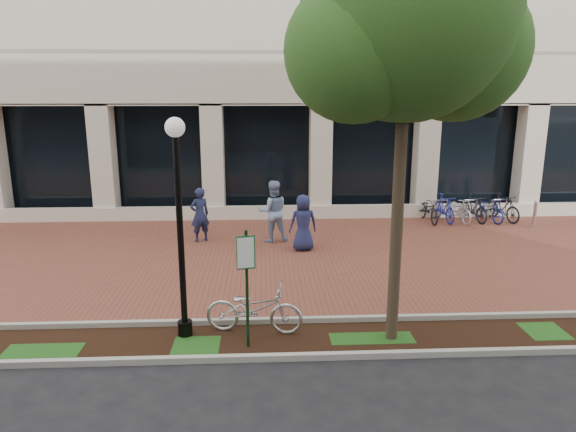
{
  "coord_description": "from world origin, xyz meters",
  "views": [
    {
      "loc": [
        -0.17,
        -14.2,
        4.58
      ],
      "look_at": [
        0.5,
        -0.8,
        1.37
      ],
      "focal_mm": 32.0,
      "sensor_mm": 36.0,
      "label": 1
    }
  ],
  "objects_px": {
    "locked_bicycle": "(254,309)",
    "pedestrian_left": "(200,215)",
    "bike_rack_cluster": "(465,209)",
    "pedestrian_mid": "(273,211)",
    "bollard": "(535,214)",
    "lamppost": "(180,217)",
    "pedestrian_right": "(303,223)",
    "parking_sign": "(247,274)",
    "street_tree": "(410,28)"
  },
  "relations": [
    {
      "from": "locked_bicycle",
      "to": "pedestrian_left",
      "type": "relative_size",
      "value": 1.11
    },
    {
      "from": "parking_sign",
      "to": "lamppost",
      "type": "distance_m",
      "value": 1.63
    },
    {
      "from": "lamppost",
      "to": "bike_rack_cluster",
      "type": "distance_m",
      "value": 12.64
    },
    {
      "from": "pedestrian_right",
      "to": "bike_rack_cluster",
      "type": "bearing_deg",
      "value": -160.75
    },
    {
      "from": "lamppost",
      "to": "pedestrian_mid",
      "type": "bearing_deg",
      "value": 74.06
    },
    {
      "from": "street_tree",
      "to": "bollard",
      "type": "bearing_deg",
      "value": 48.74
    },
    {
      "from": "pedestrian_left",
      "to": "parking_sign",
      "type": "bearing_deg",
      "value": 73.76
    },
    {
      "from": "locked_bicycle",
      "to": "bike_rack_cluster",
      "type": "height_order",
      "value": "bike_rack_cluster"
    },
    {
      "from": "pedestrian_right",
      "to": "bollard",
      "type": "xyz_separation_m",
      "value": [
        8.26,
        2.19,
        -0.34
      ]
    },
    {
      "from": "locked_bicycle",
      "to": "bike_rack_cluster",
      "type": "bearing_deg",
      "value": -31.67
    },
    {
      "from": "pedestrian_mid",
      "to": "bollard",
      "type": "height_order",
      "value": "pedestrian_mid"
    },
    {
      "from": "locked_bicycle",
      "to": "bike_rack_cluster",
      "type": "relative_size",
      "value": 0.53
    },
    {
      "from": "pedestrian_left",
      "to": "bollard",
      "type": "height_order",
      "value": "pedestrian_left"
    },
    {
      "from": "pedestrian_mid",
      "to": "bike_rack_cluster",
      "type": "distance_m",
      "value": 7.48
    },
    {
      "from": "street_tree",
      "to": "pedestrian_mid",
      "type": "xyz_separation_m",
      "value": [
        -2.19,
        6.73,
        -4.68
      ]
    },
    {
      "from": "locked_bicycle",
      "to": "pedestrian_mid",
      "type": "bearing_deg",
      "value": 5.13
    },
    {
      "from": "lamppost",
      "to": "pedestrian_mid",
      "type": "relative_size",
      "value": 2.14
    },
    {
      "from": "pedestrian_left",
      "to": "pedestrian_right",
      "type": "relative_size",
      "value": 1.02
    },
    {
      "from": "parking_sign",
      "to": "pedestrian_mid",
      "type": "distance_m",
      "value": 7.04
    },
    {
      "from": "street_tree",
      "to": "bike_rack_cluster",
      "type": "relative_size",
      "value": 2.14
    },
    {
      "from": "lamppost",
      "to": "locked_bicycle",
      "type": "xyz_separation_m",
      "value": [
        1.34,
        0.07,
        -1.86
      ]
    },
    {
      "from": "street_tree",
      "to": "pedestrian_left",
      "type": "xyz_separation_m",
      "value": [
        -4.49,
        6.85,
        -4.79
      ]
    },
    {
      "from": "lamppost",
      "to": "pedestrian_right",
      "type": "height_order",
      "value": "lamppost"
    },
    {
      "from": "pedestrian_right",
      "to": "bollard",
      "type": "height_order",
      "value": "pedestrian_right"
    },
    {
      "from": "parking_sign",
      "to": "bollard",
      "type": "distance_m",
      "value": 12.77
    },
    {
      "from": "parking_sign",
      "to": "street_tree",
      "type": "xyz_separation_m",
      "value": [
        2.8,
        0.26,
        4.21
      ]
    },
    {
      "from": "locked_bicycle",
      "to": "bike_rack_cluster",
      "type": "distance_m",
      "value": 11.53
    },
    {
      "from": "pedestrian_right",
      "to": "bollard",
      "type": "distance_m",
      "value": 8.55
    },
    {
      "from": "parking_sign",
      "to": "pedestrian_mid",
      "type": "xyz_separation_m",
      "value": [
        0.61,
        7.0,
        -0.47
      ]
    },
    {
      "from": "pedestrian_right",
      "to": "lamppost",
      "type": "bearing_deg",
      "value": 55.0
    },
    {
      "from": "bike_rack_cluster",
      "to": "parking_sign",
      "type": "bearing_deg",
      "value": -139.02
    },
    {
      "from": "locked_bicycle",
      "to": "pedestrian_mid",
      "type": "height_order",
      "value": "pedestrian_mid"
    },
    {
      "from": "pedestrian_mid",
      "to": "bollard",
      "type": "bearing_deg",
      "value": 179.92
    },
    {
      "from": "locked_bicycle",
      "to": "bollard",
      "type": "relative_size",
      "value": 1.92
    },
    {
      "from": "locked_bicycle",
      "to": "pedestrian_left",
      "type": "height_order",
      "value": "pedestrian_left"
    },
    {
      "from": "pedestrian_right",
      "to": "bike_rack_cluster",
      "type": "xyz_separation_m",
      "value": [
        6.23,
        3.27,
        -0.37
      ]
    },
    {
      "from": "street_tree",
      "to": "lamppost",
      "type": "bearing_deg",
      "value": 176.11
    },
    {
      "from": "lamppost",
      "to": "bike_rack_cluster",
      "type": "xyz_separation_m",
      "value": [
        8.95,
        8.73,
        -1.89
      ]
    },
    {
      "from": "lamppost",
      "to": "parking_sign",
      "type": "bearing_deg",
      "value": -23.55
    },
    {
      "from": "street_tree",
      "to": "bike_rack_cluster",
      "type": "bearing_deg",
      "value": 61.35
    },
    {
      "from": "bollard",
      "to": "pedestrian_mid",
      "type": "bearing_deg",
      "value": -172.58
    },
    {
      "from": "locked_bicycle",
      "to": "pedestrian_mid",
      "type": "relative_size",
      "value": 0.98
    },
    {
      "from": "street_tree",
      "to": "bike_rack_cluster",
      "type": "height_order",
      "value": "street_tree"
    },
    {
      "from": "bollard",
      "to": "pedestrian_right",
      "type": "bearing_deg",
      "value": -165.13
    },
    {
      "from": "pedestrian_mid",
      "to": "pedestrian_left",
      "type": "bearing_deg",
      "value": -10.47
    },
    {
      "from": "parking_sign",
      "to": "bike_rack_cluster",
      "type": "bearing_deg",
      "value": 37.79
    },
    {
      "from": "parking_sign",
      "to": "pedestrian_mid",
      "type": "bearing_deg",
      "value": 72.58
    },
    {
      "from": "bike_rack_cluster",
      "to": "pedestrian_right",
      "type": "bearing_deg",
      "value": -161.5
    },
    {
      "from": "lamppost",
      "to": "pedestrian_left",
      "type": "bearing_deg",
      "value": 93.96
    },
    {
      "from": "street_tree",
      "to": "bike_rack_cluster",
      "type": "distance_m",
      "value": 11.49
    }
  ]
}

